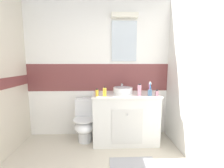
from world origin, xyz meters
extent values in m
cube|color=white|center=(0.00, 2.45, 0.42)|extent=(3.20, 0.10, 0.85)
cube|color=brown|center=(0.00, 2.45, 1.10)|extent=(3.20, 0.10, 0.50)
cube|color=white|center=(0.00, 2.45, 1.93)|extent=(3.20, 0.10, 1.15)
cube|color=silver|center=(0.47, 2.39, 1.76)|extent=(0.45, 0.02, 0.71)
cube|color=white|center=(0.47, 2.35, 2.19)|extent=(0.47, 0.10, 0.08)
cube|color=white|center=(1.35, 1.20, 1.25)|extent=(0.10, 3.48, 2.50)
cube|color=silver|center=(0.47, 2.13, 0.41)|extent=(1.09, 0.55, 0.82)
cube|color=white|center=(0.47, 2.12, 0.83)|extent=(1.11, 0.57, 0.03)
cube|color=silver|center=(0.47, 1.85, 0.37)|extent=(0.49, 0.01, 0.57)
cylinder|color=silver|center=(0.47, 1.83, 0.57)|extent=(0.02, 0.02, 0.03)
cylinder|color=white|center=(0.43, 2.12, 0.90)|extent=(0.33, 0.33, 0.11)
cylinder|color=#AFB1BA|center=(0.43, 2.12, 0.95)|extent=(0.27, 0.27, 0.01)
cylinder|color=silver|center=(0.43, 2.31, 0.92)|extent=(0.03, 0.03, 0.15)
cylinder|color=silver|center=(0.43, 2.22, 1.00)|extent=(0.02, 0.15, 0.02)
cylinder|color=white|center=(-0.23, 2.12, 0.09)|extent=(0.24, 0.24, 0.18)
ellipsoid|color=white|center=(-0.23, 2.08, 0.29)|extent=(0.34, 0.42, 0.22)
cylinder|color=white|center=(-0.23, 2.08, 0.41)|extent=(0.37, 0.37, 0.02)
cube|color=white|center=(-0.23, 2.29, 0.57)|extent=(0.36, 0.17, 0.33)
cylinder|color=silver|center=(-0.23, 2.29, 0.74)|extent=(0.04, 0.04, 0.02)
cylinder|color=#4C7299|center=(0.84, 1.94, 0.90)|extent=(0.07, 0.07, 0.10)
cylinder|color=#338CD8|center=(0.86, 1.94, 0.96)|extent=(0.04, 0.01, 0.17)
cube|color=white|center=(0.86, 1.94, 1.05)|extent=(0.02, 0.02, 0.03)
cylinder|color=#D872BF|center=(0.83, 1.95, 0.96)|extent=(0.02, 0.02, 0.17)
cube|color=white|center=(0.83, 1.95, 1.05)|extent=(0.01, 0.02, 0.03)
cylinder|color=#338CD8|center=(0.84, 1.95, 0.97)|extent=(0.01, 0.03, 0.18)
cube|color=white|center=(0.84, 1.95, 1.06)|extent=(0.01, 0.02, 0.03)
cylinder|color=yellow|center=(0.12, 1.92, 0.91)|extent=(0.06, 0.06, 0.13)
cylinder|color=#262626|center=(0.12, 1.92, 1.00)|extent=(0.01, 0.01, 0.04)
cylinder|color=#262626|center=(0.12, 1.91, 1.01)|extent=(0.01, 0.02, 0.01)
cylinder|color=pink|center=(0.67, 1.94, 0.94)|extent=(0.06, 0.06, 0.17)
cylinder|color=black|center=(0.67, 1.94, 1.03)|extent=(0.04, 0.04, 0.02)
cube|color=pink|center=(0.95, 1.93, 0.89)|extent=(0.04, 0.03, 0.08)
cylinder|color=black|center=(0.95, 1.93, 0.94)|extent=(0.03, 0.03, 0.02)
cylinder|color=yellow|center=(0.00, 1.94, 0.90)|extent=(0.05, 0.05, 0.10)
cylinder|color=black|center=(0.00, 1.94, 0.96)|extent=(0.03, 0.03, 0.02)
cube|color=#99999E|center=(0.50, 1.41, 0.01)|extent=(0.62, 0.42, 0.01)
camera|label=1|loc=(0.15, -0.40, 1.36)|focal=24.18mm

